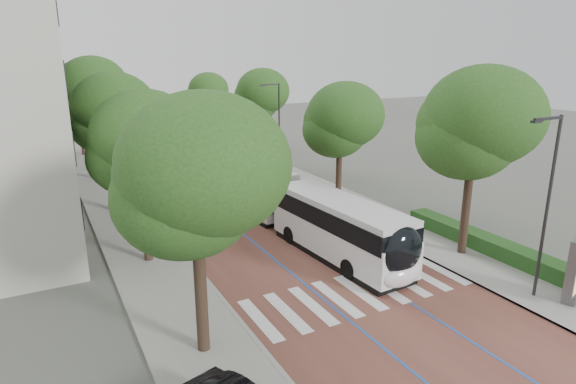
% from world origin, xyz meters
% --- Properties ---
extents(ground, '(160.00, 160.00, 0.00)m').
position_xyz_m(ground, '(0.00, 0.00, 0.00)').
color(ground, '#51544C').
rests_on(ground, ground).
extents(road, '(11.00, 140.00, 0.02)m').
position_xyz_m(road, '(0.00, 40.00, 0.01)').
color(road, brown).
rests_on(road, ground).
extents(sidewalk_left, '(4.00, 140.00, 0.12)m').
position_xyz_m(sidewalk_left, '(-7.50, 40.00, 0.06)').
color(sidewalk_left, gray).
rests_on(sidewalk_left, ground).
extents(sidewalk_right, '(4.00, 140.00, 0.12)m').
position_xyz_m(sidewalk_right, '(7.50, 40.00, 0.06)').
color(sidewalk_right, gray).
rests_on(sidewalk_right, ground).
extents(kerb_left, '(0.20, 140.00, 0.14)m').
position_xyz_m(kerb_left, '(-5.60, 40.00, 0.06)').
color(kerb_left, gray).
rests_on(kerb_left, ground).
extents(kerb_right, '(0.20, 140.00, 0.14)m').
position_xyz_m(kerb_right, '(5.60, 40.00, 0.06)').
color(kerb_right, gray).
rests_on(kerb_right, ground).
extents(zebra_crossing, '(10.55, 3.60, 0.01)m').
position_xyz_m(zebra_crossing, '(0.20, 1.00, 0.03)').
color(zebra_crossing, silver).
rests_on(zebra_crossing, ground).
extents(lane_line_left, '(0.12, 126.00, 0.01)m').
position_xyz_m(lane_line_left, '(-1.60, 40.00, 0.02)').
color(lane_line_left, '#2151A9').
rests_on(lane_line_left, road).
extents(lane_line_right, '(0.12, 126.00, 0.01)m').
position_xyz_m(lane_line_right, '(1.60, 40.00, 0.02)').
color(lane_line_right, '#2151A9').
rests_on(lane_line_right, road).
extents(hedge, '(1.20, 14.00, 0.80)m').
position_xyz_m(hedge, '(9.10, 0.00, 0.52)').
color(hedge, '#194417').
rests_on(hedge, sidewalk_right).
extents(streetlight_near, '(1.82, 0.20, 8.00)m').
position_xyz_m(streetlight_near, '(6.62, -3.00, 4.82)').
color(streetlight_near, '#29292B').
rests_on(streetlight_near, sidewalk_right).
extents(streetlight_far, '(1.82, 0.20, 8.00)m').
position_xyz_m(streetlight_far, '(6.62, 22.00, 4.82)').
color(streetlight_far, '#29292B').
rests_on(streetlight_far, sidewalk_right).
extents(lamp_post_left, '(0.14, 0.14, 8.00)m').
position_xyz_m(lamp_post_left, '(-6.10, 8.00, 4.12)').
color(lamp_post_left, '#29292B').
rests_on(lamp_post_left, sidewalk_left).
extents(trees_left, '(6.00, 60.86, 9.78)m').
position_xyz_m(trees_left, '(-7.50, 26.15, 6.54)').
color(trees_left, black).
rests_on(trees_left, ground).
extents(trees_right, '(6.00, 47.52, 9.43)m').
position_xyz_m(trees_right, '(7.70, 18.81, 6.19)').
color(trees_right, black).
rests_on(trees_right, ground).
extents(lead_bus, '(3.70, 18.52, 3.20)m').
position_xyz_m(lead_bus, '(1.32, 8.61, 1.63)').
color(lead_bus, black).
rests_on(lead_bus, ground).
extents(bus_queued_0, '(2.81, 12.45, 3.20)m').
position_xyz_m(bus_queued_0, '(2.18, 25.04, 1.62)').
color(bus_queued_0, silver).
rests_on(bus_queued_0, ground).
extents(bus_queued_1, '(2.57, 12.40, 3.20)m').
position_xyz_m(bus_queued_1, '(1.89, 37.38, 1.62)').
color(bus_queued_1, silver).
rests_on(bus_queued_1, ground).
extents(ad_panel, '(1.48, 0.81, 2.97)m').
position_xyz_m(ad_panel, '(7.52, -4.19, 1.68)').
color(ad_panel, '#59595B').
rests_on(ad_panel, sidewalk_right).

